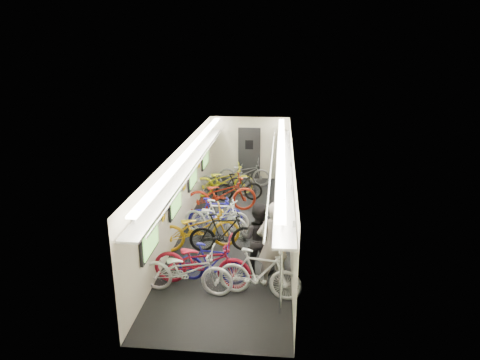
% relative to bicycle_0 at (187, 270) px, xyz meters
% --- Properties ---
extents(train_car_shell, '(10.00, 10.00, 10.00)m').
position_rel_bicycle_0_xyz_m(train_car_shell, '(0.34, 3.92, 1.14)').
color(train_car_shell, black).
rests_on(train_car_shell, ground).
extents(bicycle_0, '(2.03, 0.86, 1.04)m').
position_rel_bicycle_0_xyz_m(bicycle_0, '(0.00, 0.00, 0.00)').
color(bicycle_0, silver).
rests_on(bicycle_0, ground).
extents(bicycle_1, '(1.58, 0.63, 0.93)m').
position_rel_bicycle_0_xyz_m(bicycle_1, '(0.46, 0.44, -0.06)').
color(bicycle_1, navy).
rests_on(bicycle_1, ground).
extents(bicycle_2, '(2.23, 0.98, 1.14)m').
position_rel_bicycle_0_xyz_m(bicycle_2, '(0.27, 0.31, 0.05)').
color(bicycle_2, maroon).
rests_on(bicycle_2, ground).
extents(bicycle_3, '(1.77, 0.70, 1.04)m').
position_rel_bicycle_0_xyz_m(bicycle_3, '(0.52, 1.93, -0.00)').
color(bicycle_3, black).
rests_on(bicycle_3, ground).
extents(bicycle_4, '(2.26, 1.39, 1.12)m').
position_rel_bicycle_0_xyz_m(bicycle_4, '(-0.13, 2.02, 0.04)').
color(bicycle_4, '#CC9113').
rests_on(bicycle_4, ground).
extents(bicycle_5, '(1.61, 0.45, 0.96)m').
position_rel_bicycle_0_xyz_m(bicycle_5, '(0.28, 3.07, -0.04)').
color(bicycle_5, white).
rests_on(bicycle_5, ground).
extents(bicycle_6, '(1.98, 1.16, 0.98)m').
position_rel_bicycle_0_xyz_m(bicycle_6, '(0.18, 2.89, -0.03)').
color(bicycle_6, silver).
rests_on(bicycle_6, ground).
extents(bicycle_7, '(1.60, 0.66, 0.93)m').
position_rel_bicycle_0_xyz_m(bicycle_7, '(0.11, 3.30, -0.05)').
color(bicycle_7, '#221CAD').
rests_on(bicycle_7, ground).
extents(bicycle_8, '(2.34, 1.40, 1.16)m').
position_rel_bicycle_0_xyz_m(bicycle_8, '(0.10, 4.59, 0.06)').
color(bicycle_8, maroon).
rests_on(bicycle_8, ground).
extents(bicycle_9, '(1.65, 0.74, 0.96)m').
position_rel_bicycle_0_xyz_m(bicycle_9, '(0.55, 5.63, -0.04)').
color(bicycle_9, black).
rests_on(bicycle_9, ground).
extents(bicycle_10, '(2.23, 1.26, 1.11)m').
position_rel_bicycle_0_xyz_m(bicycle_10, '(-0.03, 6.04, 0.04)').
color(bicycle_10, gold).
rests_on(bicycle_10, ground).
extents(bicycle_11, '(1.83, 0.81, 1.06)m').
position_rel_bicycle_0_xyz_m(bicycle_11, '(1.53, -0.01, 0.01)').
color(bicycle_11, silver).
rests_on(bicycle_11, ground).
extents(bicycle_12, '(1.99, 0.72, 1.04)m').
position_rel_bicycle_0_xyz_m(bicycle_12, '(0.05, 6.18, 0.00)').
color(bicycle_12, '#5A5B5F').
rests_on(bicycle_12, ground).
extents(bicycle_14, '(1.91, 0.68, 1.00)m').
position_rel_bicycle_0_xyz_m(bicycle_14, '(0.59, 7.24, -0.02)').
color(bicycle_14, slate).
rests_on(bicycle_14, ground).
extents(passenger_near, '(0.80, 0.66, 1.90)m').
position_rel_bicycle_0_xyz_m(passenger_near, '(1.77, 0.50, 0.43)').
color(passenger_near, gray).
rests_on(passenger_near, ground).
extents(passenger_mid, '(0.87, 0.71, 1.67)m').
position_rel_bicycle_0_xyz_m(passenger_mid, '(1.41, 1.04, 0.32)').
color(passenger_mid, black).
rests_on(passenger_mid, ground).
extents(backpack, '(0.28, 0.17, 0.38)m').
position_rel_bicycle_0_xyz_m(backpack, '(2.03, 1.15, 0.76)').
color(backpack, '#B11115').
rests_on(backpack, passenger_near).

